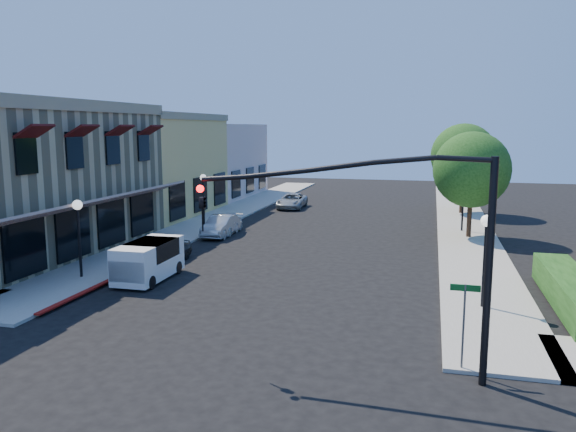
% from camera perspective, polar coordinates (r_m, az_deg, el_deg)
% --- Properties ---
extents(ground, '(120.00, 120.00, 0.00)m').
position_cam_1_polar(ground, '(16.21, -11.06, -15.62)').
color(ground, black).
rests_on(ground, ground).
extents(sidewalk_left, '(3.50, 50.00, 0.12)m').
position_cam_1_polar(sidewalk_left, '(43.55, -6.25, 0.16)').
color(sidewalk_left, gray).
rests_on(sidewalk_left, ground).
extents(sidewalk_right, '(3.50, 50.00, 0.12)m').
position_cam_1_polar(sidewalk_right, '(40.86, 17.38, -0.78)').
color(sidewalk_right, gray).
rests_on(sidewalk_right, ground).
extents(curb_red_strip, '(0.25, 10.00, 0.06)m').
position_cam_1_polar(curb_red_strip, '(26.00, -17.30, -6.37)').
color(curb_red_strip, maroon).
rests_on(curb_red_strip, ground).
extents(yellow_stucco_building, '(10.00, 12.00, 7.60)m').
position_cam_1_polar(yellow_stucco_building, '(45.09, -14.87, 5.00)').
color(yellow_stucco_building, '#E7CC68').
rests_on(yellow_stucco_building, ground).
extents(pink_stucco_building, '(10.00, 12.00, 7.00)m').
position_cam_1_polar(pink_stucco_building, '(55.87, -8.84, 5.60)').
color(pink_stucco_building, beige).
rests_on(pink_stucco_building, ground).
extents(hedge, '(1.40, 8.00, 1.10)m').
position_cam_1_polar(hedge, '(23.81, 26.68, -8.35)').
color(hedge, '#174012').
rests_on(hedge, ground).
extents(street_tree_a, '(4.56, 4.56, 6.48)m').
position_cam_1_polar(street_tree_a, '(35.42, 18.17, 4.48)').
color(street_tree_a, '#322114').
rests_on(street_tree_a, ground).
extents(street_tree_b, '(4.94, 4.94, 7.02)m').
position_cam_1_polar(street_tree_b, '(45.36, 17.41, 5.86)').
color(street_tree_b, '#322114').
rests_on(street_tree_b, ground).
extents(signal_mast_arm, '(8.01, 0.39, 6.00)m').
position_cam_1_polar(signal_mast_arm, '(14.99, 11.74, -1.26)').
color(signal_mast_arm, black).
rests_on(signal_mast_arm, ground).
extents(street_name_sign, '(0.80, 0.06, 2.50)m').
position_cam_1_polar(street_name_sign, '(16.27, 17.46, -9.36)').
color(street_name_sign, '#595B5E').
rests_on(street_name_sign, ground).
extents(lamppost_left_near, '(0.44, 0.44, 3.57)m').
position_cam_1_polar(lamppost_left_near, '(26.31, -20.54, -0.26)').
color(lamppost_left_near, black).
rests_on(lamppost_left_near, ground).
extents(lamppost_left_far, '(0.44, 0.44, 3.57)m').
position_cam_1_polar(lamppost_left_far, '(38.51, -8.59, 2.98)').
color(lamppost_left_far, black).
rests_on(lamppost_left_far, ground).
extents(lamppost_right_near, '(0.44, 0.44, 3.57)m').
position_cam_1_polar(lamppost_right_near, '(21.71, 19.47, -2.06)').
color(lamppost_right_near, black).
rests_on(lamppost_right_near, ground).
extents(lamppost_right_far, '(0.44, 0.44, 3.57)m').
position_cam_1_polar(lamppost_right_far, '(37.52, 17.41, 2.51)').
color(lamppost_right_far, black).
rests_on(lamppost_right_far, ground).
extents(white_van, '(1.74, 3.88, 1.71)m').
position_cam_1_polar(white_van, '(25.57, -14.03, -4.20)').
color(white_van, white).
rests_on(white_van, ground).
extents(parked_car_a, '(1.53, 3.59, 1.21)m').
position_cam_1_polar(parked_car_a, '(28.63, -12.30, -3.52)').
color(parked_car_a, black).
rests_on(parked_car_a, ground).
extents(parked_car_b, '(1.44, 3.93, 1.29)m').
position_cam_1_polar(parked_car_b, '(35.16, -6.86, -1.00)').
color(parked_car_b, '#B4B8B9').
rests_on(parked_car_b, ground).
extents(parked_car_c, '(1.64, 3.75, 1.07)m').
position_cam_1_polar(parked_car_c, '(36.12, -6.39, -0.90)').
color(parked_car_c, silver).
rests_on(parked_car_c, ground).
extents(parked_car_d, '(2.15, 4.44, 1.22)m').
position_cam_1_polar(parked_car_d, '(47.04, 0.40, 1.55)').
color(parked_car_d, '#A2A5A7').
rests_on(parked_car_d, ground).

